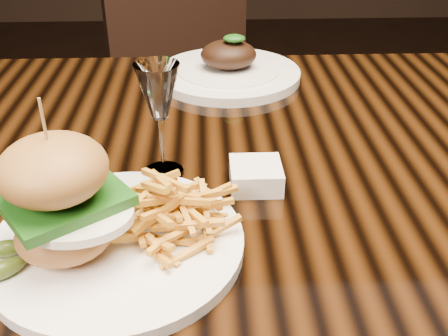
{
  "coord_description": "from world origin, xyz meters",
  "views": [
    {
      "loc": [
        -0.07,
        -0.68,
        1.14
      ],
      "look_at": [
        -0.05,
        -0.13,
        0.81
      ],
      "focal_mm": 42.0,
      "sensor_mm": 36.0,
      "label": 1
    }
  ],
  "objects_px": {
    "wine_glass": "(159,96)",
    "dining_table": "(251,198)",
    "far_dish": "(228,70)",
    "chair_far": "(192,75)",
    "burger_plate": "(108,214)"
  },
  "relations": [
    {
      "from": "burger_plate",
      "to": "far_dish",
      "type": "bearing_deg",
      "value": 49.01
    },
    {
      "from": "dining_table",
      "to": "wine_glass",
      "type": "relative_size",
      "value": 9.92
    },
    {
      "from": "burger_plate",
      "to": "chair_far",
      "type": "xyz_separation_m",
      "value": [
        0.07,
        1.09,
        -0.26
      ]
    },
    {
      "from": "wine_glass",
      "to": "far_dish",
      "type": "height_order",
      "value": "wine_glass"
    },
    {
      "from": "far_dish",
      "to": "wine_glass",
      "type": "bearing_deg",
      "value": -106.9
    },
    {
      "from": "wine_glass",
      "to": "chair_far",
      "type": "xyz_separation_m",
      "value": [
        0.02,
        0.93,
        -0.33
      ]
    },
    {
      "from": "far_dish",
      "to": "chair_far",
      "type": "relative_size",
      "value": 0.3
    },
    {
      "from": "far_dish",
      "to": "chair_far",
      "type": "xyz_separation_m",
      "value": [
        -0.09,
        0.57,
        -0.23
      ]
    },
    {
      "from": "chair_far",
      "to": "burger_plate",
      "type": "bearing_deg",
      "value": -114.76
    },
    {
      "from": "burger_plate",
      "to": "dining_table",
      "type": "bearing_deg",
      "value": 25.31
    },
    {
      "from": "burger_plate",
      "to": "chair_far",
      "type": "relative_size",
      "value": 0.3
    },
    {
      "from": "chair_far",
      "to": "far_dish",
      "type": "bearing_deg",
      "value": -102.45
    },
    {
      "from": "wine_glass",
      "to": "dining_table",
      "type": "bearing_deg",
      "value": 18.71
    },
    {
      "from": "far_dish",
      "to": "dining_table",
      "type": "bearing_deg",
      "value": -86.21
    },
    {
      "from": "dining_table",
      "to": "far_dish",
      "type": "xyz_separation_m",
      "value": [
        -0.02,
        0.31,
        0.09
      ]
    }
  ]
}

